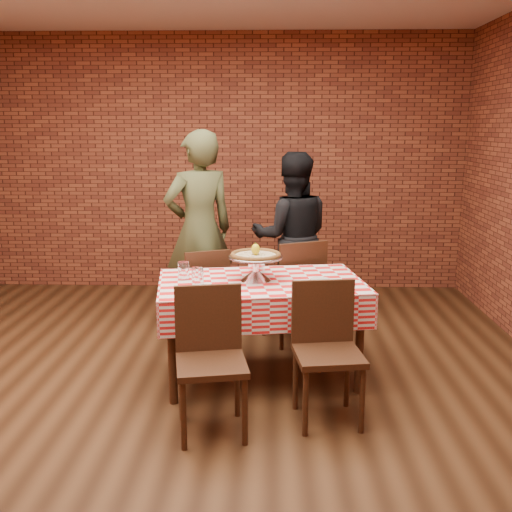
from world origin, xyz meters
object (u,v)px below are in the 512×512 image
chair_near_right (328,356)px  chair_near_left (211,364)px  pizza_stand (256,268)px  diner_olive (199,230)px  water_glass_left (198,277)px  water_glass_right (184,271)px  chair_far_right (292,290)px  pizza (256,256)px  chair_far_left (203,296)px  condiment_caddy (256,263)px  table (261,330)px  diner_black (292,237)px

chair_near_right → chair_near_left: bearing=-174.7°
pizza_stand → diner_olive: (-0.56, 1.18, 0.08)m
water_glass_left → chair_near_right: 1.09m
water_glass_right → chair_far_right: 1.20m
pizza_stand → chair_near_right: size_ratio=0.45×
pizza → chair_far_left: bearing=124.9°
condiment_caddy → chair_far_right: (0.30, 0.53, -0.37)m
pizza_stand → chair_far_left: pizza_stand is taller
chair_far_right → water_glass_left: bearing=29.3°
table → chair_far_right: size_ratio=1.59×
water_glass_left → chair_far_right: size_ratio=0.14×
pizza → water_glass_left: 0.46m
water_glass_right → chair_far_right: size_ratio=0.14×
pizza → chair_far_right: (0.30, 0.79, -0.48)m
chair_near_right → diner_olive: (-1.04, 1.86, 0.48)m
condiment_caddy → chair_far_left: size_ratio=0.16×
condiment_caddy → chair_far_left: bearing=105.7°
diner_olive → chair_far_right: bearing=128.9°
table → water_glass_left: bearing=-160.5°
pizza → condiment_caddy: size_ratio=2.66×
water_glass_right → diner_black: 1.65m
table → condiment_caddy: (-0.04, 0.27, 0.45)m
pizza_stand → diner_olive: 1.31m
pizza → water_glass_right: size_ratio=2.79×
chair_near_right → water_glass_right: bearing=138.1°
diner_olive → diner_black: bearing=168.4°
pizza → chair_far_right: size_ratio=0.40×
water_glass_right → chair_near_right: bearing=-34.2°
pizza → chair_far_left: 0.98m
table → chair_far_left: bearing=126.5°
table → pizza_stand: bearing=159.9°
chair_near_right → condiment_caddy: bearing=109.4°
pizza_stand → diner_olive: size_ratio=0.22×
table → chair_near_right: chair_near_right is taller
pizza_stand → pizza: 0.10m
water_glass_right → chair_far_right: chair_far_right is taller
water_glass_left → condiment_caddy: size_ratio=0.95×
pizza → water_glass_right: 0.55m
water_glass_left → water_glass_right: same height
water_glass_right → chair_far_left: size_ratio=0.15×
pizza → chair_near_left: 1.02m
table → condiment_caddy: size_ratio=10.55×
pizza_stand → chair_near_right: bearing=-54.9°
pizza → water_glass_right: bearing=179.4°
water_glass_left → diner_black: size_ratio=0.08×
pizza_stand → pizza: pizza is taller
chair_near_left → diner_black: 2.37m
chair_far_left → chair_far_right: chair_far_right is taller
water_glass_left → chair_far_left: 0.94m
diner_olive → water_glass_left: bearing=69.5°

